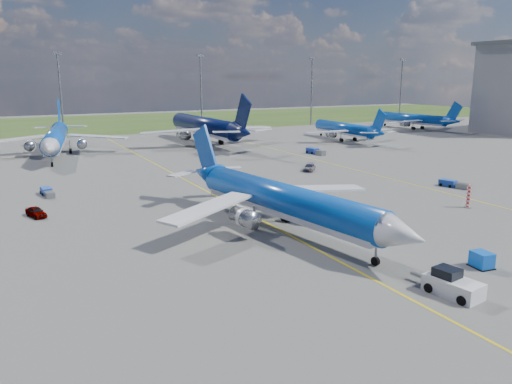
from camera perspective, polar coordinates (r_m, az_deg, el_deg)
name	(u,v)px	position (r m, az deg, el deg)	size (l,w,h in m)	color
ground	(340,262)	(45.90, 9.60, -7.88)	(400.00, 400.00, 0.00)	#51514F
grass_strip	(80,124)	(186.55, -19.47, 7.33)	(400.00, 80.00, 0.01)	#2D4719
taxiway_lines	(219,197)	(69.03, -4.20, -0.59)	(60.25, 160.00, 0.02)	yellow
floodlight_masts	(135,90)	(148.51, -13.64, 11.28)	(202.20, 0.50, 22.70)	slate
warning_post	(469,196)	(68.62, 23.13, -0.43)	(0.50, 0.50, 3.00)	red
bg_jet_nnw	(57,156)	(113.08, -21.77, 3.86)	(31.52, 41.37, 10.83)	#0C49B0
bg_jet_n	(205,143)	(125.27, -5.86, 5.54)	(36.21, 47.52, 12.45)	#07113D
bg_jet_ne	(343,140)	(132.92, 9.94, 5.84)	(25.55, 33.53, 8.78)	#0C49B0
bg_jet_ene	(412,129)	(167.91, 17.40, 6.91)	(26.16, 34.34, 8.99)	#0C49B0
main_airliner	(284,231)	(54.13, 3.22, -4.45)	(28.86, 37.87, 9.92)	#0C49B0
pushback_tug	(452,285)	(41.43, 21.47, -9.81)	(2.81, 5.98, 1.99)	silver
uld_container	(482,260)	(48.05, 24.40, -7.06)	(1.39, 1.73, 1.39)	blue
service_car_a	(36,212)	(64.62, -23.84, -2.10)	(1.44, 3.58, 1.22)	#999999
service_car_b	(259,196)	(67.09, 0.34, -0.47)	(1.89, 4.10, 1.14)	#999999
service_car_c	(309,167)	(88.63, 6.11, 2.82)	(1.75, 4.31, 1.25)	#999999
baggage_tug_w	(453,184)	(80.57, 21.59, 0.83)	(2.34, 4.66, 1.01)	#1B45A5
baggage_tug_c	(47,192)	(75.66, -22.73, -0.02)	(1.59, 4.49, 0.99)	#1C40AA
baggage_tug_e	(315,152)	(108.02, 6.79, 4.61)	(1.83, 5.37, 1.18)	#1C3BAA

